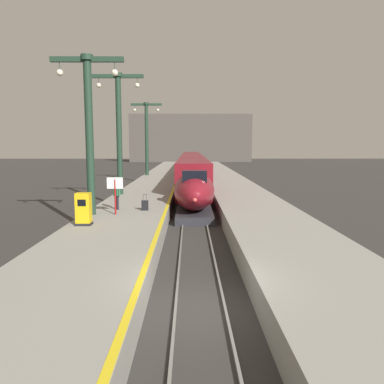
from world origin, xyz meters
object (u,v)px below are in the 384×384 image
highspeed_train_main (192,168)px  departure_info_board (115,188)px  station_column_far (119,123)px  passenger_near_edge (117,194)px  station_column_mid (89,120)px  ticket_machine_yellow (84,210)px  rolling_suitcase (145,205)px  station_column_distant (147,132)px

highspeed_train_main → departure_info_board: 29.45m
station_column_far → passenger_near_edge: 8.87m
station_column_mid → station_column_far: (0.00, 9.06, 0.37)m
station_column_far → ticket_machine_yellow: (0.35, -11.97, -4.95)m
passenger_near_edge → rolling_suitcase: size_ratio=1.72×
rolling_suitcase → station_column_distant: bearing=96.0°
passenger_near_edge → rolling_suitcase: passenger_near_edge is taller
station_column_distant → departure_info_board: station_column_distant is taller
rolling_suitcase → passenger_near_edge: bearing=170.3°
highspeed_train_main → departure_info_board: (-4.54, -29.09, 0.60)m
departure_info_board → passenger_near_edge: bearing=98.1°
departure_info_board → highspeed_train_main: bearing=81.1°
station_column_mid → station_column_distant: 28.58m
station_column_mid → passenger_near_edge: bearing=55.4°
station_column_distant → rolling_suitcase: 27.91m
ticket_machine_yellow → departure_info_board: 3.13m
station_column_distant → ticket_machine_yellow: (0.35, -31.49, -4.89)m
station_column_mid → rolling_suitcase: (2.87, 1.33, -5.02)m
passenger_near_edge → station_column_distant: bearing=92.4°
station_column_mid → passenger_near_edge: station_column_mid is taller
rolling_suitcase → departure_info_board: bearing=-137.7°
departure_info_board → station_column_mid: bearing=178.2°
station_column_mid → station_column_far: size_ratio=0.93×
station_column_far → station_column_distant: size_ratio=1.01×
rolling_suitcase → ticket_machine_yellow: size_ratio=0.61×
station_column_distant → station_column_mid: bearing=-90.0°
highspeed_train_main → station_column_distant: station_column_distant is taller
station_column_mid → departure_info_board: 4.05m
passenger_near_edge → rolling_suitcase: (1.75, -0.30, -0.69)m
station_column_mid → rolling_suitcase: size_ratio=8.97×
highspeed_train_main → ticket_machine_yellow: (-5.55, -31.95, -0.17)m
rolling_suitcase → departure_info_board: 2.37m
station_column_mid → station_column_far: 9.07m
station_column_far → rolling_suitcase: bearing=-69.6°
passenger_near_edge → departure_info_board: 1.77m
passenger_near_edge → rolling_suitcase: bearing=-9.7°
station_column_mid → station_column_far: bearing=90.0°
rolling_suitcase → station_column_far: bearing=110.4°
passenger_near_edge → ticket_machine_yellow: passenger_near_edge is taller
highspeed_train_main → station_column_mid: bearing=-101.5°
station_column_distant → departure_info_board: 28.95m
passenger_near_edge → rolling_suitcase: 1.90m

